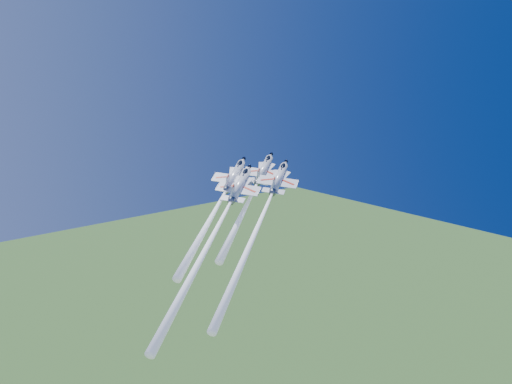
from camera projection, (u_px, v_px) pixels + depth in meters
jet_lead at (251, 197)px, 117.50m from camera, size 25.35×19.12×25.04m
jet_left at (218, 206)px, 110.69m from camera, size 25.91×19.55×25.81m
jet_right at (258, 225)px, 105.52m from camera, size 31.09×23.64×35.97m
jet_slot at (213, 235)px, 102.20m from camera, size 32.20×24.47×36.97m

